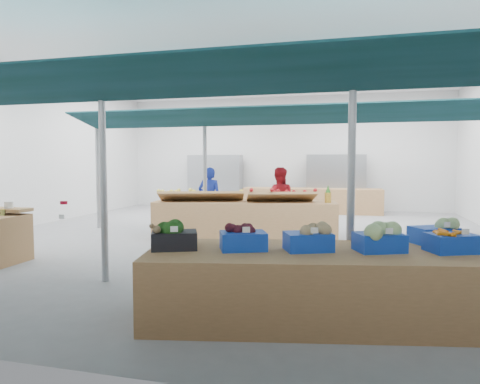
{
  "coord_description": "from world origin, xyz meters",
  "views": [
    {
      "loc": [
        2.49,
        -9.53,
        1.75
      ],
      "look_at": [
        0.44,
        -1.6,
        1.18
      ],
      "focal_mm": 32.0,
      "sensor_mm": 36.0,
      "label": 1
    }
  ],
  "objects_px": {
    "veg_counter": "(328,285)",
    "vendor_right": "(279,200)",
    "fruit_counter": "(245,221)",
    "vendor_left": "(210,199)"
  },
  "relations": [
    {
      "from": "veg_counter",
      "to": "vendor_left",
      "type": "xyz_separation_m",
      "value": [
        -3.27,
        5.65,
        0.43
      ]
    },
    {
      "from": "veg_counter",
      "to": "vendor_right",
      "type": "relative_size",
      "value": 2.45
    },
    {
      "from": "veg_counter",
      "to": "vendor_left",
      "type": "distance_m",
      "value": 6.54
    },
    {
      "from": "veg_counter",
      "to": "vendor_left",
      "type": "height_order",
      "value": "vendor_left"
    },
    {
      "from": "veg_counter",
      "to": "vendor_right",
      "type": "bearing_deg",
      "value": 93.33
    },
    {
      "from": "vendor_left",
      "to": "vendor_right",
      "type": "xyz_separation_m",
      "value": [
        1.8,
        0.0,
        0.0
      ]
    },
    {
      "from": "veg_counter",
      "to": "vendor_right",
      "type": "distance_m",
      "value": 5.85
    },
    {
      "from": "fruit_counter",
      "to": "veg_counter",
      "type": "bearing_deg",
      "value": -73.77
    },
    {
      "from": "veg_counter",
      "to": "fruit_counter",
      "type": "height_order",
      "value": "fruit_counter"
    },
    {
      "from": "fruit_counter",
      "to": "vendor_left",
      "type": "relative_size",
      "value": 2.5
    }
  ]
}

